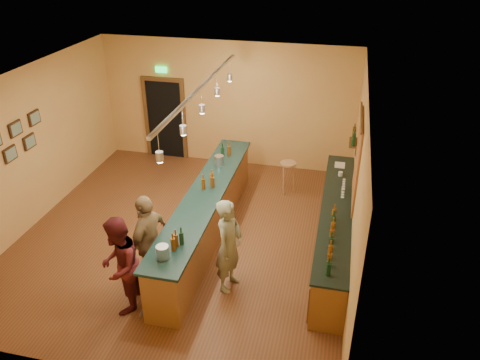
% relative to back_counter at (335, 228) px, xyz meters
% --- Properties ---
extents(floor, '(7.00, 7.00, 0.00)m').
position_rel_back_counter_xyz_m(floor, '(-2.97, -0.18, -0.49)').
color(floor, brown).
rests_on(floor, ground).
extents(ceiling, '(6.50, 7.00, 0.02)m').
position_rel_back_counter_xyz_m(ceiling, '(-2.97, -0.18, 2.71)').
color(ceiling, silver).
rests_on(ceiling, wall_back).
extents(wall_back, '(6.50, 0.02, 3.20)m').
position_rel_back_counter_xyz_m(wall_back, '(-2.97, 3.32, 1.11)').
color(wall_back, '#DA9351').
rests_on(wall_back, floor).
extents(wall_front, '(6.50, 0.02, 3.20)m').
position_rel_back_counter_xyz_m(wall_front, '(-2.97, -3.68, 1.11)').
color(wall_front, '#DA9351').
rests_on(wall_front, floor).
extents(wall_left, '(0.02, 7.00, 3.20)m').
position_rel_back_counter_xyz_m(wall_left, '(-6.22, -0.18, 1.11)').
color(wall_left, '#DA9351').
rests_on(wall_left, floor).
extents(wall_right, '(0.02, 7.00, 3.20)m').
position_rel_back_counter_xyz_m(wall_right, '(0.28, -0.18, 1.11)').
color(wall_right, '#DA9351').
rests_on(wall_right, floor).
extents(doorway, '(1.15, 0.09, 2.48)m').
position_rel_back_counter_xyz_m(doorway, '(-4.67, 3.30, 0.64)').
color(doorway, black).
rests_on(doorway, wall_back).
extents(tapestry, '(0.03, 1.40, 1.60)m').
position_rel_back_counter_xyz_m(tapestry, '(0.26, 0.22, 1.36)').
color(tapestry, maroon).
rests_on(tapestry, wall_right).
extents(bottle_shelf, '(0.17, 0.55, 0.54)m').
position_rel_back_counter_xyz_m(bottle_shelf, '(0.20, 1.72, 1.18)').
color(bottle_shelf, '#523718').
rests_on(bottle_shelf, wall_right).
extents(picture_grid, '(0.06, 2.20, 0.70)m').
position_rel_back_counter_xyz_m(picture_grid, '(-6.18, -0.93, 1.46)').
color(picture_grid, '#382111').
rests_on(picture_grid, wall_left).
extents(back_counter, '(0.60, 4.55, 1.27)m').
position_rel_back_counter_xyz_m(back_counter, '(0.00, 0.00, 0.00)').
color(back_counter, brown).
rests_on(back_counter, floor).
extents(tasting_bar, '(0.73, 5.10, 1.38)m').
position_rel_back_counter_xyz_m(tasting_bar, '(-2.51, -0.18, 0.12)').
color(tasting_bar, brown).
rests_on(tasting_bar, floor).
extents(pendant_track, '(0.11, 4.60, 0.50)m').
position_rel_back_counter_xyz_m(pendant_track, '(-2.51, -0.18, 2.50)').
color(pendant_track, silver).
rests_on(pendant_track, ceiling).
extents(bartender, '(0.54, 0.70, 1.72)m').
position_rel_back_counter_xyz_m(bartender, '(-1.71, -1.50, 0.38)').
color(bartender, gray).
rests_on(bartender, floor).
extents(customer_a, '(0.81, 0.94, 1.70)m').
position_rel_back_counter_xyz_m(customer_a, '(-3.27, -2.38, 0.36)').
color(customer_a, '#59191E').
rests_on(customer_a, floor).
extents(customer_b, '(0.60, 1.09, 1.75)m').
position_rel_back_counter_xyz_m(customer_b, '(-3.06, -1.69, 0.39)').
color(customer_b, '#997A51').
rests_on(customer_b, floor).
extents(bar_stool, '(0.38, 0.38, 0.78)m').
position_rel_back_counter_xyz_m(bar_stool, '(-1.19, 2.02, 0.15)').
color(bar_stool, '#977044').
rests_on(bar_stool, floor).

